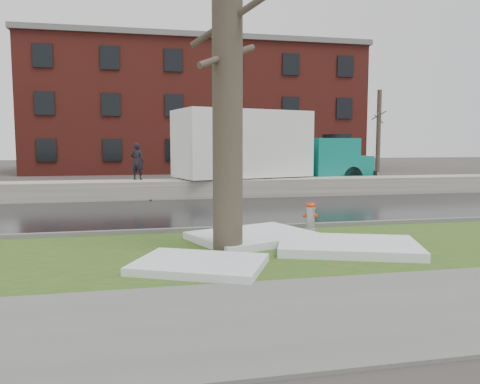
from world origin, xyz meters
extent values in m
plane|color=#47423D|center=(0.00, 0.00, 0.00)|extent=(120.00, 120.00, 0.00)
cube|color=#254617|center=(0.00, -1.25, 0.02)|extent=(60.00, 4.50, 0.04)
cube|color=slate|center=(0.00, -5.00, 0.03)|extent=(60.00, 3.00, 0.05)
cube|color=black|center=(0.00, 4.50, 0.01)|extent=(60.00, 7.00, 0.03)
cube|color=slate|center=(0.00, 13.00, 0.01)|extent=(60.00, 9.00, 0.03)
cube|color=slate|center=(0.00, 1.00, 0.07)|extent=(60.00, 0.15, 0.14)
cube|color=#BAB7AA|center=(0.00, 8.70, 0.38)|extent=(60.00, 1.60, 0.75)
cube|color=maroon|center=(2.00, 30.00, 5.00)|extent=(26.00, 12.00, 10.00)
cylinder|color=brown|center=(-6.00, 26.00, 3.25)|extent=(0.36, 0.36, 6.50)
cylinder|color=brown|center=(-6.00, 26.00, 4.20)|extent=(0.84, 1.62, 0.73)
cylinder|color=brown|center=(-6.00, 26.00, 5.10)|extent=(1.08, 1.26, 0.66)
cylinder|color=brown|center=(-6.00, 26.00, 3.60)|extent=(1.40, 0.61, 0.63)
cylinder|color=brown|center=(16.00, 24.00, 3.25)|extent=(0.36, 0.36, 6.50)
cylinder|color=brown|center=(16.00, 24.00, 4.20)|extent=(0.84, 1.62, 0.73)
cylinder|color=brown|center=(16.00, 24.00, 5.10)|extent=(1.08, 1.26, 0.66)
cylinder|color=brown|center=(16.00, 24.00, 3.60)|extent=(1.40, 0.61, 0.63)
cylinder|color=#9A9DA2|center=(1.55, 0.46, 0.36)|extent=(0.28, 0.28, 0.65)
ellipsoid|color=red|center=(1.55, 0.46, 0.69)|extent=(0.33, 0.33, 0.15)
cylinder|color=red|center=(1.55, 0.46, 0.77)|extent=(0.06, 0.06, 0.05)
cylinder|color=red|center=(1.43, 0.52, 0.43)|extent=(0.13, 0.13, 0.10)
cylinder|color=red|center=(1.67, 0.41, 0.43)|extent=(0.13, 0.13, 0.10)
cylinder|color=#9A9DA2|center=(1.61, 0.59, 0.43)|extent=(0.16, 0.14, 0.13)
cylinder|color=brown|center=(-0.89, -1.31, 3.83)|extent=(0.75, 0.75, 7.57)
cylinder|color=brown|center=(-0.89, -1.31, 4.58)|extent=(1.34, 1.49, 0.79)
cylinder|color=brown|center=(-0.89, -1.31, 3.93)|extent=(1.34, 1.04, 0.68)
cube|color=black|center=(3.11, 10.00, 0.69)|extent=(8.47, 3.24, 0.23)
cube|color=silver|center=(1.78, 9.64, 2.23)|extent=(6.22, 4.05, 2.86)
cube|color=#0D7B6C|center=(6.03, 10.79, 1.59)|extent=(3.02, 3.09, 1.80)
cube|color=#0D7B6C|center=(7.52, 11.19, 1.17)|extent=(1.84, 2.58, 0.95)
cube|color=black|center=(6.75, 10.98, 2.23)|extent=(0.64, 2.07, 0.95)
cube|color=black|center=(-1.60, 8.73, 0.34)|extent=(2.09, 1.70, 0.71)
cylinder|color=black|center=(7.09, 9.92, 0.58)|extent=(1.21, 0.61, 1.17)
cylinder|color=black|center=(6.51, 12.07, 0.58)|extent=(1.21, 0.61, 1.17)
cylinder|color=black|center=(2.38, 8.65, 0.58)|extent=(1.21, 0.61, 1.17)
cylinder|color=black|center=(1.80, 10.80, 0.58)|extent=(1.21, 0.61, 1.17)
cylinder|color=black|center=(0.74, 8.21, 0.58)|extent=(1.21, 0.61, 1.17)
cylinder|color=black|center=(0.16, 10.36, 0.58)|extent=(1.21, 0.61, 1.17)
imported|color=black|center=(-2.75, 9.23, 1.51)|extent=(0.65, 0.54, 1.52)
cube|color=white|center=(-0.10, -0.32, 0.12)|extent=(3.15, 2.80, 0.16)
cube|color=white|center=(-1.61, -2.50, 0.11)|extent=(2.67, 2.38, 0.14)
cube|color=white|center=(1.55, -1.74, 0.13)|extent=(3.24, 2.64, 0.18)
camera|label=1|loc=(-2.57, -10.52, 2.21)|focal=35.00mm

